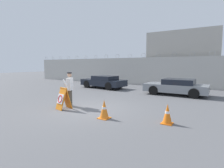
# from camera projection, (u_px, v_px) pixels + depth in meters

# --- Properties ---
(ground_plane) EXTENTS (90.00, 90.00, 0.00)m
(ground_plane) POSITION_uv_depth(u_px,v_px,m) (89.00, 109.00, 8.76)
(ground_plane) COLOR #5B5B5E
(perimeter_wall) EXTENTS (36.00, 0.30, 3.42)m
(perimeter_wall) POSITION_uv_depth(u_px,v_px,m) (158.00, 72.00, 18.00)
(perimeter_wall) COLOR beige
(perimeter_wall) RESTS_ON ground_plane
(building_block) EXTENTS (7.15, 7.60, 5.71)m
(building_block) POSITION_uv_depth(u_px,v_px,m) (186.00, 59.00, 20.93)
(building_block) COLOR #B2ADA3
(building_block) RESTS_ON ground_plane
(barricade_sign) EXTENTS (0.70, 0.75, 1.07)m
(barricade_sign) POSITION_uv_depth(u_px,v_px,m) (63.00, 98.00, 8.63)
(barricade_sign) COLOR orange
(barricade_sign) RESTS_ON ground_plane
(security_guard) EXTENTS (0.36, 0.69, 1.80)m
(security_guard) POSITION_uv_depth(u_px,v_px,m) (70.00, 87.00, 9.19)
(security_guard) COLOR #514C42
(security_guard) RESTS_ON ground_plane
(traffic_cone_near) EXTENTS (0.40, 0.40, 0.76)m
(traffic_cone_near) POSITION_uv_depth(u_px,v_px,m) (167.00, 114.00, 6.47)
(traffic_cone_near) COLOR orange
(traffic_cone_near) RESTS_ON ground_plane
(traffic_cone_mid) EXTENTS (0.44, 0.44, 0.77)m
(traffic_cone_mid) POSITION_uv_depth(u_px,v_px,m) (104.00, 109.00, 7.12)
(traffic_cone_mid) COLOR orange
(traffic_cone_mid) RESTS_ON ground_plane
(parked_car_front_coupe) EXTENTS (4.45, 2.23, 1.17)m
(parked_car_front_coupe) POSITION_uv_depth(u_px,v_px,m) (104.00, 82.00, 16.47)
(parked_car_front_coupe) COLOR black
(parked_car_front_coupe) RESTS_ON ground_plane
(parked_car_rear_sedan) EXTENTS (4.34, 2.01, 1.17)m
(parked_car_rear_sedan) POSITION_uv_depth(u_px,v_px,m) (176.00, 87.00, 12.72)
(parked_car_rear_sedan) COLOR black
(parked_car_rear_sedan) RESTS_ON ground_plane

